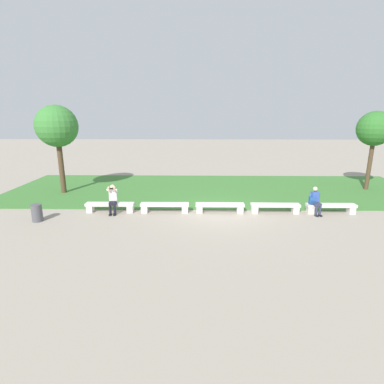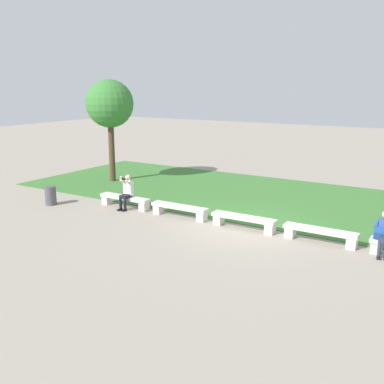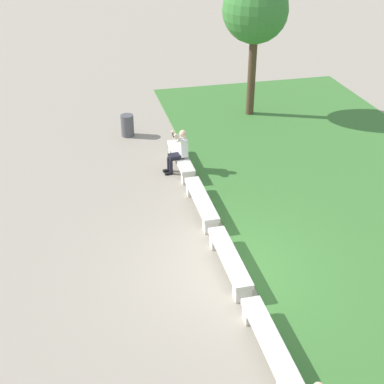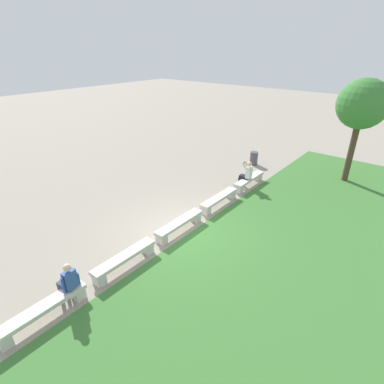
# 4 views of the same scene
# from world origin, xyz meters

# --- Properties ---
(ground_plane) EXTENTS (80.00, 80.00, 0.00)m
(ground_plane) POSITION_xyz_m (0.00, 0.00, 0.00)
(ground_plane) COLOR gray
(bench_main) EXTENTS (2.25, 0.40, 0.45)m
(bench_main) POSITION_xyz_m (-5.12, 0.00, 0.31)
(bench_main) COLOR beige
(bench_main) RESTS_ON ground
(bench_near) EXTENTS (2.25, 0.40, 0.45)m
(bench_near) POSITION_xyz_m (-2.56, 0.00, 0.31)
(bench_near) COLOR beige
(bench_near) RESTS_ON ground
(bench_mid) EXTENTS (2.25, 0.40, 0.45)m
(bench_mid) POSITION_xyz_m (0.00, 0.00, 0.31)
(bench_mid) COLOR beige
(bench_mid) RESTS_ON ground
(bench_far) EXTENTS (2.25, 0.40, 0.45)m
(bench_far) POSITION_xyz_m (2.56, 0.00, 0.31)
(bench_far) COLOR beige
(bench_far) RESTS_ON ground
(person_photographer) EXTENTS (0.50, 0.75, 1.32)m
(person_photographer) POSITION_xyz_m (-4.95, -0.08, 0.74)
(person_photographer) COLOR black
(person_photographer) RESTS_ON ground
(tree_behind_wall) EXTENTS (2.29, 2.29, 4.95)m
(tree_behind_wall) POSITION_xyz_m (-8.81, 3.45, 3.76)
(tree_behind_wall) COLOR #4C3826
(tree_behind_wall) RESTS_ON ground
(trash_bin) EXTENTS (0.44, 0.44, 0.75)m
(trash_bin) POSITION_xyz_m (-7.90, -1.27, 0.38)
(trash_bin) COLOR #4C4C51
(trash_bin) RESTS_ON ground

